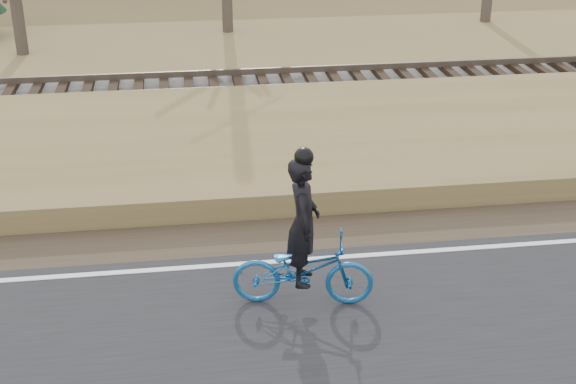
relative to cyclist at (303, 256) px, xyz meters
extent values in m
plane|color=olive|center=(-3.13, 0.99, -0.80)|extent=(120.00, 120.00, 0.00)
cube|color=silver|center=(-3.13, 1.19, -0.74)|extent=(120.00, 0.12, 0.01)
cube|color=#473A2B|center=(-3.13, 2.19, -0.78)|extent=(120.00, 1.60, 0.04)
cube|color=olive|center=(-3.13, 5.19, -0.58)|extent=(120.00, 5.00, 0.44)
cube|color=slate|center=(-3.13, 8.99, -0.58)|extent=(120.00, 3.00, 0.45)
cube|color=black|center=(-3.13, 8.99, -0.28)|extent=(120.00, 2.40, 0.14)
cube|color=brown|center=(-3.13, 8.27, -0.14)|extent=(120.00, 0.07, 0.15)
cube|color=brown|center=(-3.13, 9.71, -0.14)|extent=(120.00, 0.07, 0.15)
imported|color=#155492|center=(0.00, 0.00, -0.23)|extent=(2.06, 1.01, 1.03)
imported|color=black|center=(0.00, 0.00, 0.53)|extent=(0.55, 0.74, 1.85)
sphere|color=black|center=(0.00, 0.00, 1.47)|extent=(0.26, 0.26, 0.26)
camera|label=1|loc=(-1.55, -9.57, 5.40)|focal=50.00mm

